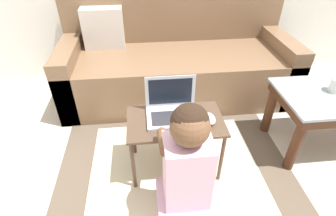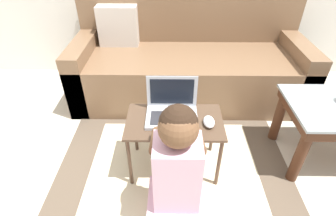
{
  "view_description": "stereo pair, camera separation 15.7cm",
  "coord_description": "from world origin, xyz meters",
  "px_view_note": "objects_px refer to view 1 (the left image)",
  "views": [
    {
      "loc": [
        -0.1,
        -1.14,
        1.44
      ],
      "look_at": [
        0.04,
        0.17,
        0.48
      ],
      "focal_mm": 28.0,
      "sensor_mm": 36.0,
      "label": 1
    },
    {
      "loc": [
        0.06,
        -1.15,
        1.44
      ],
      "look_at": [
        0.04,
        0.17,
        0.48
      ],
      "focal_mm": 28.0,
      "sensor_mm": 36.0,
      "label": 2
    }
  ],
  "objects_px": {
    "person_seated": "(187,174)",
    "laptop_desk": "(175,126)",
    "couch": "(175,63)",
    "computer_mouse": "(210,119)",
    "laptop": "(172,111)"
  },
  "relations": [
    {
      "from": "couch",
      "to": "person_seated",
      "type": "relative_size",
      "value": 2.61
    },
    {
      "from": "laptop_desk",
      "to": "couch",
      "type": "bearing_deg",
      "value": 82.48
    },
    {
      "from": "person_seated",
      "to": "laptop",
      "type": "bearing_deg",
      "value": 93.59
    },
    {
      "from": "person_seated",
      "to": "computer_mouse",
      "type": "bearing_deg",
      "value": 60.69
    },
    {
      "from": "computer_mouse",
      "to": "couch",
      "type": "bearing_deg",
      "value": 94.16
    },
    {
      "from": "couch",
      "to": "person_seated",
      "type": "xyz_separation_m",
      "value": [
        -0.12,
        -1.39,
        0.06
      ]
    },
    {
      "from": "person_seated",
      "to": "laptop_desk",
      "type": "bearing_deg",
      "value": 91.52
    },
    {
      "from": "laptop",
      "to": "couch",
      "type": "bearing_deg",
      "value": 81.13
    },
    {
      "from": "laptop",
      "to": "computer_mouse",
      "type": "bearing_deg",
      "value": -19.42
    },
    {
      "from": "couch",
      "to": "computer_mouse",
      "type": "relative_size",
      "value": 18.08
    },
    {
      "from": "computer_mouse",
      "to": "person_seated",
      "type": "relative_size",
      "value": 0.14
    },
    {
      "from": "person_seated",
      "to": "couch",
      "type": "bearing_deg",
      "value": 84.97
    },
    {
      "from": "laptop_desk",
      "to": "laptop",
      "type": "height_order",
      "value": "laptop"
    },
    {
      "from": "laptop_desk",
      "to": "computer_mouse",
      "type": "distance_m",
      "value": 0.22
    },
    {
      "from": "computer_mouse",
      "to": "laptop",
      "type": "bearing_deg",
      "value": 160.58
    }
  ]
}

